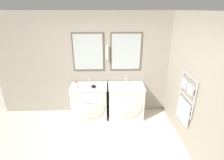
% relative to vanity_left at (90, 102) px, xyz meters
% --- Properties ---
extents(wall_back, '(5.15, 0.15, 2.60)m').
position_rel_vanity_left_xyz_m(wall_back, '(0.26, 0.37, 0.87)').
color(wall_back, '#9E9384').
rests_on(wall_back, ground_plane).
extents(wall_right, '(0.13, 3.74, 2.60)m').
position_rel_vanity_left_xyz_m(wall_right, '(2.05, -0.67, 0.85)').
color(wall_right, '#9E9384').
rests_on(wall_right, ground_plane).
extents(vanity_left, '(0.89, 0.63, 0.87)m').
position_rel_vanity_left_xyz_m(vanity_left, '(0.00, 0.00, 0.00)').
color(vanity_left, silver).
rests_on(vanity_left, ground_plane).
extents(vanity_right, '(0.89, 0.63, 0.87)m').
position_rel_vanity_left_xyz_m(vanity_right, '(0.92, 0.00, 0.00)').
color(vanity_right, silver).
rests_on(vanity_right, ground_plane).
extents(faucet_left, '(0.17, 0.11, 0.17)m').
position_rel_vanity_left_xyz_m(faucet_left, '(-0.00, 0.17, 0.51)').
color(faucet_left, silver).
rests_on(faucet_left, vanity_left).
extents(faucet_right, '(0.17, 0.11, 0.17)m').
position_rel_vanity_left_xyz_m(faucet_right, '(0.92, 0.17, 0.51)').
color(faucet_right, silver).
rests_on(faucet_right, vanity_right).
extents(toiletry_bottle, '(0.07, 0.07, 0.16)m').
position_rel_vanity_left_xyz_m(toiletry_bottle, '(-0.28, -0.06, 0.50)').
color(toiletry_bottle, silver).
rests_on(toiletry_bottle, vanity_left).
extents(amenity_bowl, '(0.11, 0.11, 0.07)m').
position_rel_vanity_left_xyz_m(amenity_bowl, '(0.12, -0.07, 0.47)').
color(amenity_bowl, black).
rests_on(amenity_bowl, vanity_left).
extents(soap_dish, '(0.11, 0.08, 0.04)m').
position_rel_vanity_left_xyz_m(soap_dish, '(0.78, -0.12, 0.45)').
color(soap_dish, white).
rests_on(soap_dish, vanity_right).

